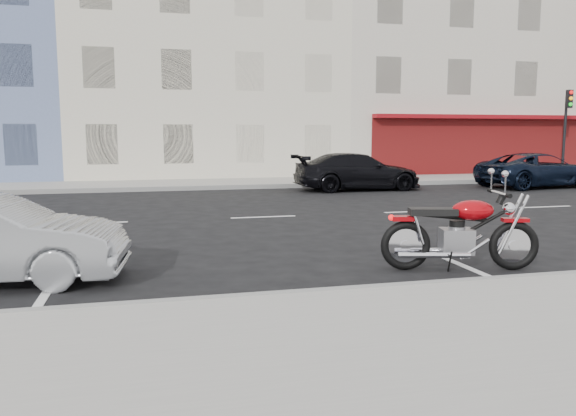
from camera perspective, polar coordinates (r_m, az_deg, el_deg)
name	(u,v)px	position (r m, az deg, el deg)	size (l,w,h in m)	color
ground	(341,214)	(14.26, 5.39, -0.64)	(120.00, 120.00, 0.00)	black
sidewalk_near	(114,372)	(5.04, -17.30, -15.62)	(80.00, 3.40, 0.15)	gray
sidewalk_far	(142,185)	(22.12, -14.65, 2.26)	(80.00, 3.40, 0.15)	gray
curb_near	(123,309)	(6.63, -16.43, -9.85)	(80.00, 0.12, 0.16)	gray
curb_far	(141,189)	(20.43, -14.71, 1.85)	(80.00, 0.12, 0.16)	gray
bldg_cream	(200,60)	(29.98, -8.90, 14.62)	(12.00, 12.00, 11.50)	beige
bldg_corner	(432,58)	(33.77, 14.41, 14.52)	(14.00, 12.00, 12.50)	beige
traffic_light	(566,122)	(28.27, 26.43, 7.86)	(0.26, 0.30, 3.80)	black
fire_hydrant	(532,167)	(27.50, 23.56, 3.82)	(0.20, 0.20, 0.72)	beige
motorcycle	(516,235)	(9.01, 22.18, -2.52)	(2.32, 0.94, 1.18)	black
suv_far	(538,170)	(23.33, 24.04, 3.54)	(2.16, 4.69, 1.30)	black
car_far	(357,172)	(20.40, 7.07, 3.69)	(1.87, 4.60, 1.34)	black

